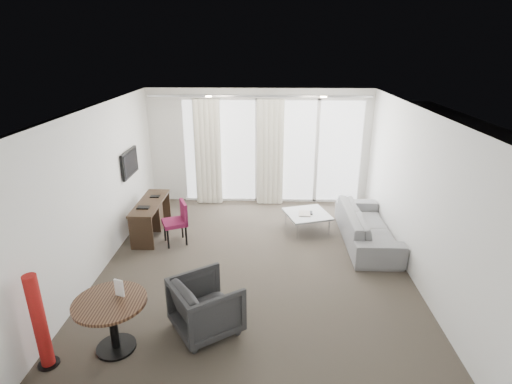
{
  "coord_description": "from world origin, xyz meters",
  "views": [
    {
      "loc": [
        0.2,
        -5.84,
        3.51
      ],
      "look_at": [
        0.0,
        0.6,
        1.1
      ],
      "focal_mm": 28.0,
      "sensor_mm": 36.0,
      "label": 1
    }
  ],
  "objects_px": {
    "round_table": "(113,325)",
    "rattan_chair_a": "(284,167)",
    "rattan_chair_b": "(336,167)",
    "sofa": "(367,226)",
    "desk_chair": "(175,223)",
    "coffee_table": "(307,221)",
    "desk": "(151,218)",
    "red_lamp": "(39,322)",
    "tub_armchair": "(206,306)"
  },
  "relations": [
    {
      "from": "round_table",
      "to": "rattan_chair_a",
      "type": "height_order",
      "value": "rattan_chair_a"
    },
    {
      "from": "round_table",
      "to": "rattan_chair_b",
      "type": "xyz_separation_m",
      "value": [
        3.68,
        6.48,
        0.04
      ]
    },
    {
      "from": "sofa",
      "to": "rattan_chair_a",
      "type": "bearing_deg",
      "value": 23.64
    },
    {
      "from": "sofa",
      "to": "rattan_chair_b",
      "type": "relative_size",
      "value": 2.84
    },
    {
      "from": "desk_chair",
      "to": "coffee_table",
      "type": "distance_m",
      "value": 2.58
    },
    {
      "from": "desk_chair",
      "to": "rattan_chair_a",
      "type": "bearing_deg",
      "value": 34.65
    },
    {
      "from": "desk",
      "to": "desk_chair",
      "type": "bearing_deg",
      "value": -35.07
    },
    {
      "from": "round_table",
      "to": "coffee_table",
      "type": "height_order",
      "value": "round_table"
    },
    {
      "from": "red_lamp",
      "to": "rattan_chair_b",
      "type": "height_order",
      "value": "red_lamp"
    },
    {
      "from": "desk",
      "to": "sofa",
      "type": "height_order",
      "value": "desk"
    },
    {
      "from": "round_table",
      "to": "red_lamp",
      "type": "relative_size",
      "value": 0.72
    },
    {
      "from": "sofa",
      "to": "rattan_chair_b",
      "type": "distance_m",
      "value": 3.55
    },
    {
      "from": "desk",
      "to": "rattan_chair_a",
      "type": "height_order",
      "value": "rattan_chair_a"
    },
    {
      "from": "rattan_chair_b",
      "to": "coffee_table",
      "type": "bearing_deg",
      "value": -118.61
    },
    {
      "from": "desk",
      "to": "coffee_table",
      "type": "relative_size",
      "value": 1.78
    },
    {
      "from": "tub_armchair",
      "to": "coffee_table",
      "type": "xyz_separation_m",
      "value": [
        1.56,
        3.02,
        -0.18
      ]
    },
    {
      "from": "sofa",
      "to": "desk",
      "type": "bearing_deg",
      "value": 87.01
    },
    {
      "from": "desk",
      "to": "round_table",
      "type": "height_order",
      "value": "round_table"
    },
    {
      "from": "round_table",
      "to": "red_lamp",
      "type": "height_order",
      "value": "red_lamp"
    },
    {
      "from": "round_table",
      "to": "desk_chair",
      "type": "bearing_deg",
      "value": 87.3
    },
    {
      "from": "coffee_table",
      "to": "rattan_chair_b",
      "type": "relative_size",
      "value": 1.05
    },
    {
      "from": "desk_chair",
      "to": "tub_armchair",
      "type": "bearing_deg",
      "value": -92.31
    },
    {
      "from": "round_table",
      "to": "rattan_chair_b",
      "type": "distance_m",
      "value": 7.45
    },
    {
      "from": "desk",
      "to": "rattan_chair_b",
      "type": "relative_size",
      "value": 1.86
    },
    {
      "from": "tub_armchair",
      "to": "coffee_table",
      "type": "height_order",
      "value": "tub_armchair"
    },
    {
      "from": "desk",
      "to": "coffee_table",
      "type": "bearing_deg",
      "value": 4.85
    },
    {
      "from": "round_table",
      "to": "rattan_chair_a",
      "type": "xyz_separation_m",
      "value": [
        2.25,
        6.21,
        0.1
      ]
    },
    {
      "from": "coffee_table",
      "to": "rattan_chair_b",
      "type": "height_order",
      "value": "rattan_chair_b"
    },
    {
      "from": "desk_chair",
      "to": "coffee_table",
      "type": "height_order",
      "value": "desk_chair"
    },
    {
      "from": "desk_chair",
      "to": "tub_armchair",
      "type": "height_order",
      "value": "desk_chair"
    },
    {
      "from": "desk_chair",
      "to": "coffee_table",
      "type": "xyz_separation_m",
      "value": [
        2.49,
        0.64,
        -0.22
      ]
    },
    {
      "from": "desk",
      "to": "rattan_chair_a",
      "type": "distance_m",
      "value": 4.07
    },
    {
      "from": "desk_chair",
      "to": "red_lamp",
      "type": "height_order",
      "value": "red_lamp"
    },
    {
      "from": "coffee_table",
      "to": "rattan_chair_a",
      "type": "xyz_separation_m",
      "value": [
        -0.37,
        2.81,
        0.27
      ]
    },
    {
      "from": "red_lamp",
      "to": "coffee_table",
      "type": "relative_size",
      "value": 1.5
    },
    {
      "from": "sofa",
      "to": "round_table",
      "type": "bearing_deg",
      "value": 128.38
    },
    {
      "from": "rattan_chair_b",
      "to": "rattan_chair_a",
      "type": "bearing_deg",
      "value": -179.12
    },
    {
      "from": "desk",
      "to": "rattan_chair_b",
      "type": "bearing_deg",
      "value": 39.21
    },
    {
      "from": "rattan_chair_a",
      "to": "coffee_table",
      "type": "bearing_deg",
      "value": -82.68
    },
    {
      "from": "red_lamp",
      "to": "tub_armchair",
      "type": "distance_m",
      "value": 1.89
    },
    {
      "from": "rattan_chair_a",
      "to": "desk_chair",
      "type": "bearing_deg",
      "value": -121.72
    },
    {
      "from": "tub_armchair",
      "to": "rattan_chair_b",
      "type": "xyz_separation_m",
      "value": [
        2.61,
        6.1,
        0.02
      ]
    },
    {
      "from": "sofa",
      "to": "rattan_chair_a",
      "type": "relative_size",
      "value": 2.42
    },
    {
      "from": "desk",
      "to": "red_lamp",
      "type": "bearing_deg",
      "value": -94.6
    },
    {
      "from": "desk",
      "to": "coffee_table",
      "type": "xyz_separation_m",
      "value": [
        3.04,
        0.26,
        -0.15
      ]
    },
    {
      "from": "round_table",
      "to": "rattan_chair_a",
      "type": "distance_m",
      "value": 6.61
    },
    {
      "from": "tub_armchair",
      "to": "sofa",
      "type": "xyz_separation_m",
      "value": [
        2.63,
        2.54,
        -0.05
      ]
    },
    {
      "from": "tub_armchair",
      "to": "coffee_table",
      "type": "relative_size",
      "value": 1.0
    },
    {
      "from": "desk",
      "to": "round_table",
      "type": "relative_size",
      "value": 1.65
    },
    {
      "from": "desk_chair",
      "to": "sofa",
      "type": "relative_size",
      "value": 0.37
    }
  ]
}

